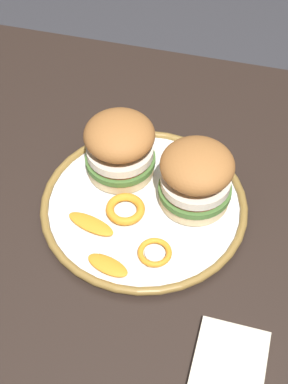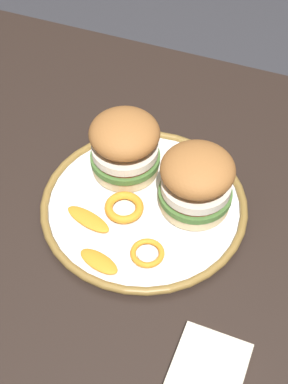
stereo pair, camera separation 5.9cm
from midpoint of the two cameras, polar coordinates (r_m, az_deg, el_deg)
dining_table at (r=0.91m, az=-0.24°, el=-7.99°), size 1.38×0.87×0.72m
dinner_plate at (r=0.85m, az=-1.96°, el=-1.40°), size 0.31×0.31×0.02m
sandwich_half_left at (r=0.86m, az=-4.39°, el=4.49°), size 0.13×0.13×0.10m
sandwich_half_right at (r=0.81m, az=3.18°, el=1.49°), size 0.14×0.14×0.10m
orange_peel_curled at (r=0.79m, az=-1.26°, el=-6.10°), size 0.06×0.06×0.01m
orange_peel_strip_long at (r=0.82m, az=-7.35°, el=-3.26°), size 0.08×0.04×0.01m
orange_peel_strip_short at (r=0.78m, az=-5.80°, el=-7.37°), size 0.07×0.04×0.01m
orange_peel_small_curl at (r=0.83m, az=-3.88°, el=-1.80°), size 0.08×0.08×0.01m
folded_napkin at (r=0.72m, az=5.76°, el=-18.44°), size 0.09×0.15×0.01m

